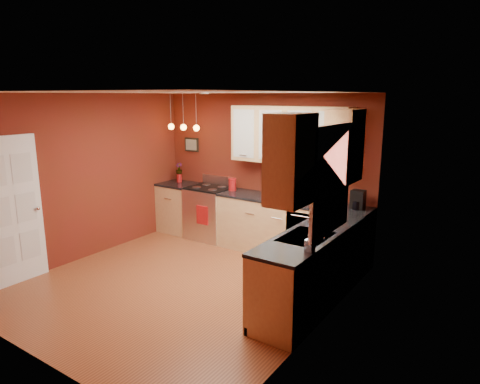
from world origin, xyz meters
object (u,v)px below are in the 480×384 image
Objects in this scene: gas_range at (210,212)px; red_canister at (232,184)px; sink at (306,238)px; soap_pump at (310,243)px; coffee_maker at (358,200)px.

red_canister is (0.47, 0.05, 0.57)m from gas_range.
sink reaches higher than soap_pump.
gas_range is at bearing -173.84° from red_canister.
red_canister is at bearing 179.94° from coffee_maker.
gas_range is 1.59× the size of sink.
sink reaches higher than red_canister.
soap_pump is (2.87, -1.94, 0.56)m from gas_range.
red_canister is 3.12m from soap_pump.
sink is at bearing -92.99° from coffee_maker.
coffee_maker is 2.00m from soap_pump.
coffee_maker reaches higher than red_canister.
red_canister is 0.76× the size of coffee_maker.
coffee_maker is (0.08, 1.56, 0.15)m from sink.
sink is at bearing -29.78° from gas_range.
coffee_maker is at bearing 87.22° from sink.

